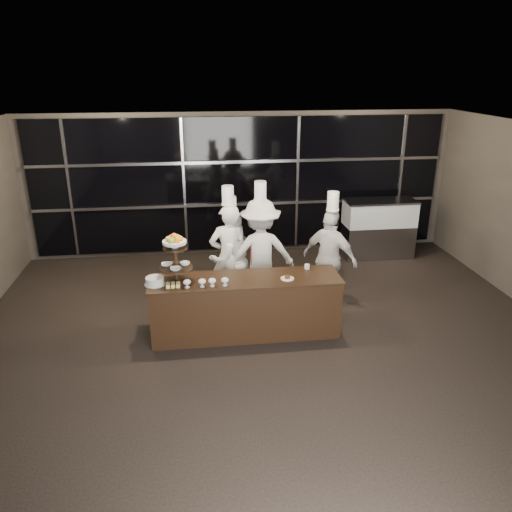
{
  "coord_description": "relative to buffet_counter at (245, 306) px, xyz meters",
  "views": [
    {
      "loc": [
        -1.03,
        -5.4,
        3.85
      ],
      "look_at": [
        -0.12,
        1.63,
        1.15
      ],
      "focal_mm": 35.0,
      "sensor_mm": 36.0,
      "label": 1
    }
  ],
  "objects": [
    {
      "name": "room",
      "position": [
        0.32,
        -1.33,
        1.03
      ],
      "size": [
        10.0,
        10.0,
        10.0
      ],
      "color": "black",
      "rests_on": "ground"
    },
    {
      "name": "buffet_counter",
      "position": [
        0.0,
        0.0,
        0.0
      ],
      "size": [
        2.84,
        0.74,
        0.92
      ],
      "color": "black",
      "rests_on": "ground"
    },
    {
      "name": "pastry_squares",
      "position": [
        -1.05,
        -0.17,
        0.48
      ],
      "size": [
        0.2,
        0.13,
        0.05
      ],
      "color": "#EED574",
      "rests_on": "buffet_counter"
    },
    {
      "name": "small_plate",
      "position": [
        0.61,
        -0.1,
        0.47
      ],
      "size": [
        0.2,
        0.2,
        0.05
      ],
      "color": "white",
      "rests_on": "buffet_counter"
    },
    {
      "name": "chef_d",
      "position": [
        1.51,
        0.81,
        0.39
      ],
      "size": [
        1.0,
        0.98,
        1.99
      ],
      "color": "silver",
      "rests_on": "ground"
    },
    {
      "name": "layer_cake",
      "position": [
        -1.31,
        -0.05,
        0.51
      ],
      "size": [
        0.3,
        0.3,
        0.11
      ],
      "color": "white",
      "rests_on": "buffet_counter"
    },
    {
      "name": "display_case",
      "position": [
        3.17,
        2.97,
        0.22
      ],
      "size": [
        1.48,
        0.65,
        1.24
      ],
      "color": "#A5A5AA",
      "rests_on": "ground"
    },
    {
      "name": "window_wall",
      "position": [
        0.32,
        3.61,
        1.04
      ],
      "size": [
        8.6,
        0.1,
        2.8
      ],
      "color": "black",
      "rests_on": "ground"
    },
    {
      "name": "chef_cup",
      "position": [
        0.99,
        0.25,
        0.49
      ],
      "size": [
        0.08,
        0.08,
        0.07
      ],
      "primitive_type": "cylinder",
      "color": "white",
      "rests_on": "buffet_counter"
    },
    {
      "name": "display_stand",
      "position": [
        -1.0,
        -0.0,
        0.87
      ],
      "size": [
        0.48,
        0.48,
        0.74
      ],
      "color": "black",
      "rests_on": "buffet_counter"
    },
    {
      "name": "chef_c",
      "position": [
        0.36,
        1.02,
        0.46
      ],
      "size": [
        1.23,
        0.76,
        2.14
      ],
      "color": "silver",
      "rests_on": "ground"
    },
    {
      "name": "compotes",
      "position": [
        -0.58,
        -0.22,
        0.54
      ],
      "size": [
        0.65,
        0.11,
        0.12
      ],
      "color": "silver",
      "rests_on": "buffet_counter"
    },
    {
      "name": "chef_a",
      "position": [
        -0.16,
        0.99,
        0.45
      ],
      "size": [
        0.7,
        0.51,
        2.09
      ],
      "color": "silver",
      "rests_on": "ground"
    },
    {
      "name": "chef_b",
      "position": [
        -0.11,
        1.12,
        0.34
      ],
      "size": [
        0.9,
        0.77,
        1.89
      ],
      "color": "white",
      "rests_on": "ground"
    }
  ]
}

